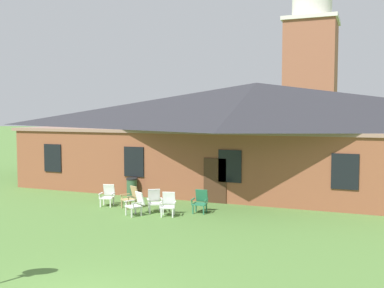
{
  "coord_description": "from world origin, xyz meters",
  "views": [
    {
      "loc": [
        5.81,
        -7.31,
        4.21
      ],
      "look_at": [
        -0.14,
        7.69,
        3.07
      ],
      "focal_mm": 41.42,
      "sensor_mm": 36.0,
      "label": 1
    }
  ],
  "objects_px": {
    "lawn_chair_near_door": "(131,197)",
    "trash_bin": "(132,188)",
    "lawn_chair_right_end": "(168,203)",
    "lawn_chair_by_porch": "(108,195)",
    "lawn_chair_middle": "(154,200)",
    "lawn_chair_far_side": "(201,201)",
    "lawn_chair_left_end": "(136,203)"
  },
  "relations": [
    {
      "from": "lawn_chair_by_porch",
      "to": "lawn_chair_middle",
      "type": "distance_m",
      "value": 2.56
    },
    {
      "from": "lawn_chair_middle",
      "to": "lawn_chair_far_side",
      "type": "height_order",
      "value": "same"
    },
    {
      "from": "lawn_chair_middle",
      "to": "lawn_chair_right_end",
      "type": "height_order",
      "value": "same"
    },
    {
      "from": "lawn_chair_right_end",
      "to": "lawn_chair_far_side",
      "type": "relative_size",
      "value": 1.0
    },
    {
      "from": "lawn_chair_by_porch",
      "to": "lawn_chair_middle",
      "type": "height_order",
      "value": "same"
    },
    {
      "from": "lawn_chair_left_end",
      "to": "lawn_chair_middle",
      "type": "height_order",
      "value": "same"
    },
    {
      "from": "lawn_chair_near_door",
      "to": "lawn_chair_middle",
      "type": "xyz_separation_m",
      "value": [
        1.32,
        -0.34,
        0.0
      ]
    },
    {
      "from": "lawn_chair_by_porch",
      "to": "lawn_chair_right_end",
      "type": "height_order",
      "value": "same"
    },
    {
      "from": "lawn_chair_far_side",
      "to": "lawn_chair_left_end",
      "type": "bearing_deg",
      "value": -147.38
    },
    {
      "from": "lawn_chair_by_porch",
      "to": "lawn_chair_far_side",
      "type": "distance_m",
      "value": 4.4
    },
    {
      "from": "lawn_chair_middle",
      "to": "lawn_chair_near_door",
      "type": "bearing_deg",
      "value": 165.61
    },
    {
      "from": "lawn_chair_near_door",
      "to": "lawn_chair_right_end",
      "type": "bearing_deg",
      "value": -18.83
    },
    {
      "from": "lawn_chair_middle",
      "to": "lawn_chair_far_side",
      "type": "distance_m",
      "value": 1.96
    },
    {
      "from": "lawn_chair_middle",
      "to": "lawn_chair_far_side",
      "type": "relative_size",
      "value": 1.0
    },
    {
      "from": "lawn_chair_near_door",
      "to": "lawn_chair_right_end",
      "type": "distance_m",
      "value": 2.26
    },
    {
      "from": "lawn_chair_left_end",
      "to": "trash_bin",
      "type": "xyz_separation_m",
      "value": [
        -2.04,
        3.28,
        -0.0
      ]
    },
    {
      "from": "lawn_chair_near_door",
      "to": "trash_bin",
      "type": "distance_m",
      "value": 2.4
    },
    {
      "from": "lawn_chair_near_door",
      "to": "trash_bin",
      "type": "relative_size",
      "value": 0.98
    },
    {
      "from": "lawn_chair_far_side",
      "to": "lawn_chair_by_porch",
      "type": "bearing_deg",
      "value": -176.67
    },
    {
      "from": "lawn_chair_by_porch",
      "to": "lawn_chair_near_door",
      "type": "height_order",
      "value": "same"
    },
    {
      "from": "lawn_chair_right_end",
      "to": "lawn_chair_far_side",
      "type": "height_order",
      "value": "same"
    },
    {
      "from": "lawn_chair_by_porch",
      "to": "lawn_chair_right_end",
      "type": "distance_m",
      "value": 3.44
    },
    {
      "from": "lawn_chair_left_end",
      "to": "lawn_chair_middle",
      "type": "distance_m",
      "value": 0.94
    },
    {
      "from": "lawn_chair_near_door",
      "to": "lawn_chair_middle",
      "type": "distance_m",
      "value": 1.36
    },
    {
      "from": "lawn_chair_left_end",
      "to": "lawn_chair_right_end",
      "type": "bearing_deg",
      "value": 19.77
    },
    {
      "from": "lawn_chair_near_door",
      "to": "trash_bin",
      "type": "bearing_deg",
      "value": 118.5
    },
    {
      "from": "lawn_chair_right_end",
      "to": "trash_bin",
      "type": "xyz_separation_m",
      "value": [
        -3.28,
        2.84,
        -0.0
      ]
    },
    {
      "from": "lawn_chair_by_porch",
      "to": "lawn_chair_near_door",
      "type": "distance_m",
      "value": 1.21
    },
    {
      "from": "lawn_chair_near_door",
      "to": "lawn_chair_middle",
      "type": "bearing_deg",
      "value": -14.39
    },
    {
      "from": "lawn_chair_by_porch",
      "to": "lawn_chair_far_side",
      "type": "relative_size",
      "value": 1.0
    },
    {
      "from": "lawn_chair_middle",
      "to": "lawn_chair_far_side",
      "type": "bearing_deg",
      "value": 18.4
    },
    {
      "from": "lawn_chair_middle",
      "to": "lawn_chair_right_end",
      "type": "xyz_separation_m",
      "value": [
        0.82,
        -0.39,
        0.0
      ]
    }
  ]
}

